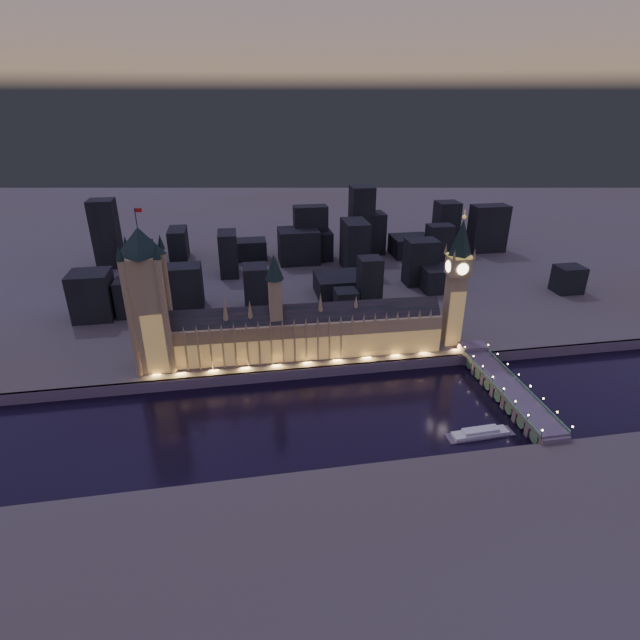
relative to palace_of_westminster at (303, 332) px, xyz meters
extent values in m
plane|color=black|center=(6.37, -61.75, -26.37)|extent=(2000.00, 2000.00, 0.00)
cube|color=#494034|center=(6.37, 458.25, -22.37)|extent=(2000.00, 960.00, 8.00)
cube|color=#524157|center=(6.37, -20.75, -22.37)|extent=(2000.00, 2.50, 8.00)
cube|color=olive|center=(0.91, 0.25, -4.37)|extent=(200.44, 25.06, 28.00)
cube|color=#AB8546|center=(0.91, -10.00, -9.37)|extent=(200.00, 0.50, 18.00)
cube|color=black|center=(0.91, 0.25, 12.63)|extent=(200.35, 21.32, 16.26)
cube|color=olive|center=(-19.09, 0.25, 25.63)|extent=(9.00, 9.00, 32.00)
cone|color=black|center=(-19.09, 0.25, 50.63)|extent=(13.00, 13.00, 18.00)
cube|color=olive|center=(-99.09, -10.35, -4.37)|extent=(1.20, 1.20, 28.00)
cone|color=olive|center=(-99.09, -9.75, 12.63)|extent=(2.00, 2.00, 6.00)
cube|color=olive|center=(-90.76, -10.35, -4.37)|extent=(1.20, 1.20, 28.00)
cone|color=olive|center=(-90.76, -9.75, 12.63)|extent=(2.00, 2.00, 6.00)
cube|color=olive|center=(-82.42, -10.35, -4.37)|extent=(1.20, 1.20, 28.00)
cone|color=olive|center=(-82.42, -9.75, 12.63)|extent=(2.00, 2.00, 6.00)
cube|color=olive|center=(-74.09, -10.35, -4.37)|extent=(1.20, 1.20, 28.00)
cone|color=olive|center=(-74.09, -9.75, 12.63)|extent=(2.00, 2.00, 6.00)
cube|color=olive|center=(-65.76, -10.35, -4.37)|extent=(1.20, 1.20, 28.00)
cone|color=olive|center=(-65.76, -9.75, 12.63)|extent=(2.00, 2.00, 6.00)
cube|color=olive|center=(-57.42, -10.35, -4.37)|extent=(1.20, 1.20, 28.00)
cone|color=olive|center=(-57.42, -9.75, 12.63)|extent=(2.00, 2.00, 6.00)
cube|color=olive|center=(-49.09, -10.35, -4.37)|extent=(1.20, 1.20, 28.00)
cone|color=olive|center=(-49.09, -9.75, 12.63)|extent=(2.00, 2.00, 6.00)
cube|color=olive|center=(-40.76, -10.35, -4.37)|extent=(1.20, 1.20, 28.00)
cone|color=olive|center=(-40.76, -9.75, 12.63)|extent=(2.00, 2.00, 6.00)
cube|color=olive|center=(-32.42, -10.35, -4.37)|extent=(1.20, 1.20, 28.00)
cone|color=olive|center=(-32.42, -9.75, 12.63)|extent=(2.00, 2.00, 6.00)
cube|color=olive|center=(-24.09, -10.35, -4.37)|extent=(1.20, 1.20, 28.00)
cone|color=olive|center=(-24.09, -9.75, 12.63)|extent=(2.00, 2.00, 6.00)
cube|color=olive|center=(-15.76, -10.35, -4.37)|extent=(1.20, 1.20, 28.00)
cone|color=olive|center=(-15.76, -9.75, 12.63)|extent=(2.00, 2.00, 6.00)
cube|color=olive|center=(-7.42, -10.35, -4.37)|extent=(1.20, 1.20, 28.00)
cone|color=olive|center=(-7.42, -9.75, 12.63)|extent=(2.00, 2.00, 6.00)
cube|color=olive|center=(0.91, -10.35, -4.37)|extent=(1.20, 1.20, 28.00)
cone|color=olive|center=(0.91, -9.75, 12.63)|extent=(2.00, 2.00, 6.00)
cube|color=olive|center=(9.24, -10.35, -4.37)|extent=(1.20, 1.20, 28.00)
cone|color=olive|center=(9.24, -9.75, 12.63)|extent=(2.00, 2.00, 6.00)
cube|color=olive|center=(17.58, -10.35, -4.37)|extent=(1.20, 1.20, 28.00)
cone|color=olive|center=(17.58, -9.75, 12.63)|extent=(2.00, 2.00, 6.00)
cube|color=olive|center=(25.91, -10.35, -4.37)|extent=(1.20, 1.20, 28.00)
cone|color=olive|center=(25.91, -9.75, 12.63)|extent=(2.00, 2.00, 6.00)
cube|color=olive|center=(34.24, -10.35, -4.37)|extent=(1.20, 1.20, 28.00)
cone|color=olive|center=(34.24, -9.75, 12.63)|extent=(2.00, 2.00, 6.00)
cube|color=olive|center=(42.58, -10.35, -4.37)|extent=(1.20, 1.20, 28.00)
cone|color=olive|center=(42.58, -9.75, 12.63)|extent=(2.00, 2.00, 6.00)
cube|color=olive|center=(50.91, -10.35, -4.37)|extent=(1.20, 1.20, 28.00)
cone|color=olive|center=(50.91, -9.75, 12.63)|extent=(2.00, 2.00, 6.00)
cube|color=olive|center=(59.24, -10.35, -4.37)|extent=(1.20, 1.20, 28.00)
cone|color=olive|center=(59.24, -9.75, 12.63)|extent=(2.00, 2.00, 6.00)
cube|color=olive|center=(67.58, -10.35, -4.37)|extent=(1.20, 1.20, 28.00)
cone|color=olive|center=(67.58, -9.75, 12.63)|extent=(2.00, 2.00, 6.00)
cube|color=olive|center=(75.91, -10.35, -4.37)|extent=(1.20, 1.20, 28.00)
cone|color=olive|center=(75.91, -9.75, 12.63)|extent=(2.00, 2.00, 6.00)
cube|color=olive|center=(84.24, -10.35, -4.37)|extent=(1.20, 1.20, 28.00)
cone|color=olive|center=(84.24, -9.75, 12.63)|extent=(2.00, 2.00, 6.00)
cube|color=olive|center=(92.58, -10.35, -4.37)|extent=(1.20, 1.20, 28.00)
cone|color=olive|center=(92.58, -9.75, 12.63)|extent=(2.00, 2.00, 6.00)
cube|color=olive|center=(100.91, -10.35, -4.37)|extent=(1.20, 1.20, 28.00)
cone|color=olive|center=(100.91, -9.75, 12.63)|extent=(2.00, 2.00, 6.00)
cone|color=olive|center=(-54.09, 0.25, 22.63)|extent=(4.40, 4.40, 18.00)
cone|color=olive|center=(-37.09, 0.25, 20.63)|extent=(4.40, 4.40, 14.00)
cone|color=olive|center=(12.91, 0.25, 21.63)|extent=(4.40, 4.40, 16.00)
cone|color=olive|center=(38.91, 0.25, 19.63)|extent=(4.40, 4.40, 12.00)
cube|color=olive|center=(-103.63, 0.25, 22.55)|extent=(23.64, 23.64, 81.84)
cube|color=#AB8546|center=(-103.63, -10.95, 3.63)|extent=(22.00, 0.50, 44.00)
cone|color=black|center=(-103.63, 0.25, 72.47)|extent=(31.68, 31.68, 18.00)
cylinder|color=black|center=(-103.63, 0.25, 87.47)|extent=(0.50, 0.50, 12.00)
cube|color=#A91012|center=(-101.43, 0.25, 91.97)|extent=(4.00, 0.15, 2.50)
cylinder|color=olive|center=(-114.63, -10.75, 22.55)|extent=(4.40, 4.40, 81.84)
cone|color=black|center=(-114.63, -10.75, 68.47)|extent=(5.20, 5.20, 10.00)
cylinder|color=olive|center=(-114.63, 11.25, 22.55)|extent=(4.40, 4.40, 81.84)
cone|color=black|center=(-114.63, 11.25, 68.47)|extent=(5.20, 5.20, 10.00)
cylinder|color=olive|center=(-92.63, -10.75, 22.55)|extent=(4.40, 4.40, 81.84)
cone|color=black|center=(-92.63, -10.75, 68.47)|extent=(5.20, 5.20, 10.00)
cylinder|color=olive|center=(-92.63, 11.25, 22.55)|extent=(4.40, 4.40, 81.84)
cone|color=black|center=(-92.63, 11.25, 68.47)|extent=(5.20, 5.20, 10.00)
cube|color=olive|center=(114.37, 0.25, 9.23)|extent=(12.43, 12.43, 55.19)
cube|color=#AB8546|center=(114.37, -5.95, 3.63)|extent=(12.00, 0.50, 44.00)
cube|color=olive|center=(114.37, 0.25, 43.76)|extent=(15.00, 15.00, 13.88)
cube|color=#F2C64C|center=(114.37, 0.25, 51.30)|extent=(15.75, 15.75, 1.20)
cone|color=black|center=(114.37, 0.25, 64.90)|extent=(18.00, 18.00, 26.00)
sphere|color=#F2C64C|center=(114.37, 0.25, 79.40)|extent=(2.80, 2.80, 2.80)
cylinder|color=#F2C64C|center=(114.37, 0.25, 81.90)|extent=(0.40, 0.40, 5.00)
cylinder|color=#FFF2BF|center=(114.37, -7.50, 43.76)|extent=(8.40, 0.50, 8.40)
cylinder|color=#FFF2BF|center=(114.37, 8.00, 43.76)|extent=(8.40, 0.50, 8.40)
cylinder|color=#FFF2BF|center=(106.62, 0.25, 43.76)|extent=(0.50, 8.40, 8.40)
cylinder|color=#FFF2BF|center=(122.12, 0.25, 43.76)|extent=(0.50, 8.40, 8.40)
cone|color=olive|center=(106.87, -7.25, 54.70)|extent=(2.60, 2.60, 8.00)
cone|color=olive|center=(106.87, 7.75, 54.70)|extent=(2.60, 2.60, 8.00)
cone|color=olive|center=(121.87, -7.25, 54.70)|extent=(2.60, 2.60, 8.00)
cone|color=olive|center=(121.87, 7.75, 54.70)|extent=(2.60, 2.60, 8.00)
cube|color=#524157|center=(125.75, -71.75, -16.87)|extent=(19.15, 100.00, 1.60)
cube|color=#3A604C|center=(116.57, -71.75, -15.47)|extent=(0.80, 100.00, 1.60)
cube|color=#3A604C|center=(134.92, -71.75, -15.47)|extent=(0.80, 100.00, 1.60)
cube|color=#524157|center=(125.75, -16.75, -17.62)|extent=(19.15, 12.00, 9.50)
cube|color=#524157|center=(125.75, -121.75, -22.02)|extent=(17.24, 4.00, 9.50)
cylinder|color=black|center=(116.57, -121.75, -13.67)|extent=(0.30, 0.30, 4.40)
sphere|color=#FFD88C|center=(116.57, -121.75, -11.37)|extent=(1.00, 1.00, 1.00)
cylinder|color=black|center=(134.92, -121.75, -13.67)|extent=(0.30, 0.30, 4.40)
sphere|color=#FFD88C|center=(134.92, -121.75, -11.37)|extent=(1.00, 1.00, 1.00)
cube|color=#524157|center=(125.75, -107.47, -22.02)|extent=(17.24, 4.00, 9.50)
cylinder|color=black|center=(116.57, -107.47, -13.67)|extent=(0.30, 0.30, 4.40)
sphere|color=#FFD88C|center=(116.57, -107.47, -11.37)|extent=(1.00, 1.00, 1.00)
cylinder|color=black|center=(134.92, -107.47, -13.67)|extent=(0.30, 0.30, 4.40)
sphere|color=#FFD88C|center=(134.92, -107.47, -11.37)|extent=(1.00, 1.00, 1.00)
cube|color=#524157|center=(125.75, -93.18, -22.02)|extent=(17.24, 4.00, 9.50)
cylinder|color=black|center=(116.57, -93.18, -13.67)|extent=(0.30, 0.30, 4.40)
sphere|color=#FFD88C|center=(116.57, -93.18, -11.37)|extent=(1.00, 1.00, 1.00)
cylinder|color=black|center=(134.92, -93.18, -13.67)|extent=(0.30, 0.30, 4.40)
sphere|color=#FFD88C|center=(134.92, -93.18, -11.37)|extent=(1.00, 1.00, 1.00)
cube|color=#524157|center=(125.75, -78.90, -22.02)|extent=(17.24, 4.00, 9.50)
cylinder|color=black|center=(116.57, -78.90, -13.67)|extent=(0.30, 0.30, 4.40)
sphere|color=#FFD88C|center=(116.57, -78.90, -11.37)|extent=(1.00, 1.00, 1.00)
cylinder|color=black|center=(134.92, -78.90, -13.67)|extent=(0.30, 0.30, 4.40)
sphere|color=#FFD88C|center=(134.92, -78.90, -11.37)|extent=(1.00, 1.00, 1.00)
cube|color=#524157|center=(125.75, -64.61, -22.02)|extent=(17.24, 4.00, 9.50)
cylinder|color=black|center=(116.57, -64.61, -13.67)|extent=(0.30, 0.30, 4.40)
sphere|color=#FFD88C|center=(116.57, -64.61, -11.37)|extent=(1.00, 1.00, 1.00)
cylinder|color=black|center=(134.92, -64.61, -13.67)|extent=(0.30, 0.30, 4.40)
sphere|color=#FFD88C|center=(134.92, -64.61, -11.37)|extent=(1.00, 1.00, 1.00)
cube|color=#524157|center=(125.75, -50.33, -22.02)|extent=(17.24, 4.00, 9.50)
cylinder|color=black|center=(116.57, -50.33, -13.67)|extent=(0.30, 0.30, 4.40)
sphere|color=#FFD88C|center=(116.57, -50.33, -11.37)|extent=(1.00, 1.00, 1.00)
cylinder|color=black|center=(134.92, -50.33, -13.67)|extent=(0.30, 0.30, 4.40)
sphere|color=#FFD88C|center=(134.92, -50.33, -11.37)|extent=(1.00, 1.00, 1.00)
cube|color=#524157|center=(125.75, -36.04, -22.02)|extent=(17.24, 4.00, 9.50)
cylinder|color=black|center=(116.57, -36.04, -13.67)|extent=(0.30, 0.30, 4.40)
sphere|color=#FFD88C|center=(116.57, -36.04, -11.37)|extent=(1.00, 1.00, 1.00)
cylinder|color=black|center=(134.92, -36.04, -13.67)|extent=(0.30, 0.30, 4.40)
sphere|color=#FFD88C|center=(134.92, -36.04, -11.37)|extent=(1.00, 1.00, 1.00)
cube|color=#524157|center=(125.75, -21.75, -22.02)|extent=(17.24, 4.00, 9.50)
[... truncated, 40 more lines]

